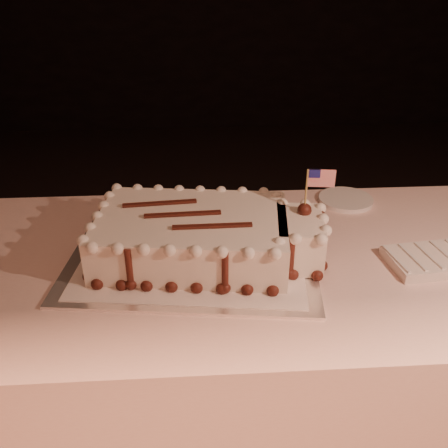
{
  "coord_description": "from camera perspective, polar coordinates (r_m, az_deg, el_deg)",
  "views": [
    {
      "loc": [
        -0.1,
        -0.48,
        1.45
      ],
      "look_at": [
        -0.03,
        0.61,
        0.85
      ],
      "focal_mm": 40.0,
      "sensor_mm": 36.0,
      "label": 1
    }
  ],
  "objects": [
    {
      "name": "side_plate",
      "position": [
        1.62,
        13.74,
        2.72
      ],
      "size": [
        0.17,
        0.17,
        0.01
      ],
      "primitive_type": "cylinder",
      "color": "silver",
      "rests_on": "banquet_table"
    },
    {
      "name": "doily",
      "position": [
        1.29,
        -3.55,
        -3.49
      ],
      "size": [
        0.61,
        0.49,
        0.0
      ],
      "primitive_type": "cube",
      "rotation": [
        0.0,
        0.0,
        -0.13
      ],
      "color": "white",
      "rests_on": "cake_board"
    },
    {
      "name": "cake_board",
      "position": [
        1.29,
        -3.55,
        -3.67
      ],
      "size": [
        0.68,
        0.54,
        0.01
      ],
      "primitive_type": "cube",
      "rotation": [
        0.0,
        0.0,
        -0.13
      ],
      "color": "white",
      "rests_on": "banquet_table"
    },
    {
      "name": "sheet_cake",
      "position": [
        1.26,
        -2.13,
        -1.34
      ],
      "size": [
        0.61,
        0.39,
        0.23
      ],
      "color": "white",
      "rests_on": "doily"
    },
    {
      "name": "banquet_table",
      "position": [
        1.53,
        1.15,
        -15.83
      ],
      "size": [
        2.4,
        0.8,
        0.75
      ],
      "primitive_type": "cube",
      "color": "beige",
      "rests_on": "ground"
    },
    {
      "name": "napkin_stack",
      "position": [
        1.36,
        22.27,
        -3.86
      ],
      "size": [
        0.21,
        0.16,
        0.03
      ],
      "color": "silver",
      "rests_on": "banquet_table"
    },
    {
      "name": "room_shell",
      "position": [
        0.49,
        8.65,
        22.83
      ],
      "size": [
        6.1,
        8.1,
        2.9
      ],
      "color": "black",
      "rests_on": "ground"
    }
  ]
}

